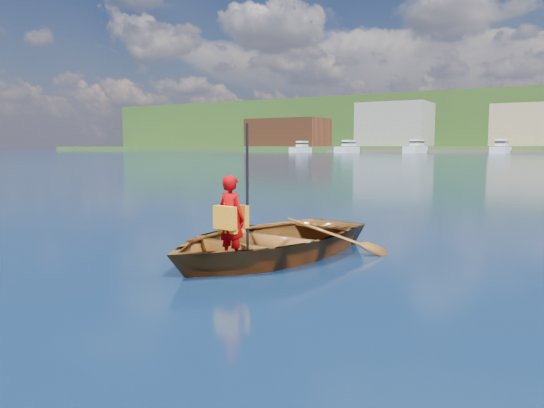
% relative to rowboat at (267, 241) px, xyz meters
% --- Properties ---
extents(ground, '(600.00, 600.00, 0.00)m').
position_rel_rowboat_xyz_m(ground, '(-0.36, -0.56, -0.24)').
color(ground, '#111C3D').
rests_on(ground, ground).
extents(rowboat, '(3.25, 4.15, 0.78)m').
position_rel_rowboat_xyz_m(rowboat, '(0.00, 0.00, 0.00)').
color(rowboat, brown).
rests_on(rowboat, ground).
extents(child_paddler, '(0.45, 0.38, 1.81)m').
position_rel_rowboat_xyz_m(child_paddler, '(0.01, -0.91, 0.44)').
color(child_paddler, '#A80204').
rests_on(child_paddler, ground).
extents(waterfront_buildings, '(202.00, 16.00, 14.00)m').
position_rel_rowboat_xyz_m(waterfront_buildings, '(-8.10, 164.44, 7.50)').
color(waterfront_buildings, brown).
rests_on(waterfront_buildings, ground).
extents(marina_yachts, '(141.43, 13.20, 4.34)m').
position_rel_rowboat_xyz_m(marina_yachts, '(-5.76, 142.75, 1.16)').
color(marina_yachts, silver).
rests_on(marina_yachts, ground).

